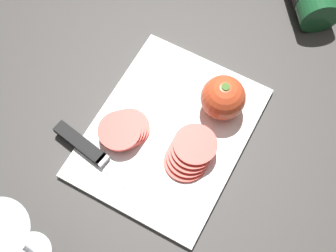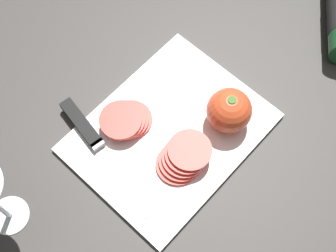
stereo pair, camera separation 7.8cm
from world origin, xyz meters
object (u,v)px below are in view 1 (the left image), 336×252
(tomato_slice_stack_near, at_px, (124,129))
(tomato_slice_stack_far, at_px, (190,153))
(wine_glass, at_px, (8,238))
(whole_tomato, at_px, (223,98))
(knife, at_px, (91,152))

(tomato_slice_stack_near, distance_m, tomato_slice_stack_far, 0.12)
(wine_glass, relative_size, tomato_slice_stack_near, 1.83)
(tomato_slice_stack_near, xyz_separation_m, tomato_slice_stack_far, (0.01, -0.12, 0.00))
(whole_tomato, bearing_deg, tomato_slice_stack_near, 134.20)
(whole_tomato, distance_m, tomato_slice_stack_far, 0.11)
(knife, relative_size, tomato_slice_stack_near, 2.76)
(whole_tomato, xyz_separation_m, tomato_slice_stack_near, (-0.12, 0.13, -0.03))
(tomato_slice_stack_near, bearing_deg, knife, 152.83)
(knife, bearing_deg, tomato_slice_stack_far, 36.09)
(whole_tomato, height_order, tomato_slice_stack_far, whole_tomato)
(tomato_slice_stack_far, bearing_deg, wine_glass, 150.43)
(tomato_slice_stack_near, bearing_deg, whole_tomato, -45.80)
(knife, relative_size, tomato_slice_stack_far, 2.56)
(tomato_slice_stack_near, bearing_deg, wine_glass, 173.68)
(wine_glass, height_order, tomato_slice_stack_near, wine_glass)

